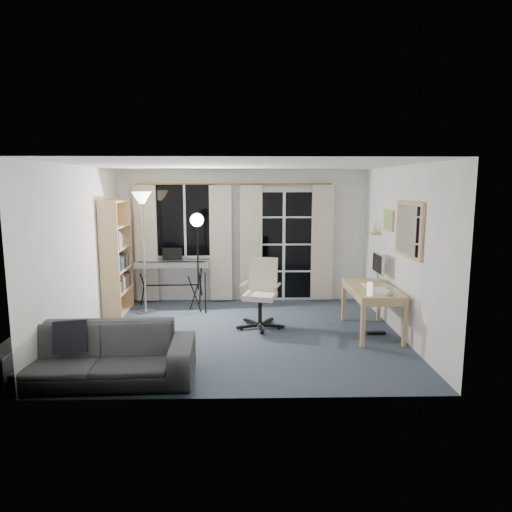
{
  "coord_description": "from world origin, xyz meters",
  "views": [
    {
      "loc": [
        0.05,
        -6.33,
        2.14
      ],
      "look_at": [
        0.2,
        0.35,
        1.09
      ],
      "focal_mm": 32.0,
      "sensor_mm": 36.0,
      "label": 1
    }
  ],
  "objects_px": {
    "bookshelf": "(114,260)",
    "torchiere_lamp": "(142,216)",
    "keyboard_piano": "(172,265)",
    "office_chair": "(262,286)",
    "mug": "(391,291)",
    "desk": "(372,293)",
    "studio_light": "(197,231)",
    "monitor": "(378,264)",
    "sofa": "(96,345)"
  },
  "relations": [
    {
      "from": "studio_light",
      "to": "desk",
      "type": "xyz_separation_m",
      "value": [
        2.62,
        -1.1,
        -0.78
      ]
    },
    {
      "from": "keyboard_piano",
      "to": "monitor",
      "type": "relative_size",
      "value": 2.7
    },
    {
      "from": "torchiere_lamp",
      "to": "monitor",
      "type": "xyz_separation_m",
      "value": [
        3.71,
        -0.65,
        -0.69
      ]
    },
    {
      "from": "keyboard_piano",
      "to": "desk",
      "type": "relative_size",
      "value": 1.04
    },
    {
      "from": "torchiere_lamp",
      "to": "sofa",
      "type": "xyz_separation_m",
      "value": [
        0.05,
        -2.69,
        -1.22
      ]
    },
    {
      "from": "sofa",
      "to": "mug",
      "type": "bearing_deg",
      "value": 14.81
    },
    {
      "from": "monitor",
      "to": "office_chair",
      "type": "bearing_deg",
      "value": -177.4
    },
    {
      "from": "studio_light",
      "to": "office_chair",
      "type": "bearing_deg",
      "value": -39.94
    },
    {
      "from": "bookshelf",
      "to": "desk",
      "type": "distance_m",
      "value": 4.16
    },
    {
      "from": "monitor",
      "to": "sofa",
      "type": "height_order",
      "value": "monitor"
    },
    {
      "from": "bookshelf",
      "to": "keyboard_piano",
      "type": "relative_size",
      "value": 1.44
    },
    {
      "from": "office_chair",
      "to": "mug",
      "type": "height_order",
      "value": "office_chair"
    },
    {
      "from": "keyboard_piano",
      "to": "desk",
      "type": "distance_m",
      "value": 3.56
    },
    {
      "from": "torchiere_lamp",
      "to": "mug",
      "type": "height_order",
      "value": "torchiere_lamp"
    },
    {
      "from": "studio_light",
      "to": "office_chair",
      "type": "height_order",
      "value": "studio_light"
    },
    {
      "from": "mug",
      "to": "desk",
      "type": "bearing_deg",
      "value": 101.31
    },
    {
      "from": "mug",
      "to": "sofa",
      "type": "distance_m",
      "value": 3.74
    },
    {
      "from": "bookshelf",
      "to": "sofa",
      "type": "height_order",
      "value": "bookshelf"
    },
    {
      "from": "torchiere_lamp",
      "to": "studio_light",
      "type": "relative_size",
      "value": 1.18
    },
    {
      "from": "sofa",
      "to": "monitor",
      "type": "bearing_deg",
      "value": 26.93
    },
    {
      "from": "torchiere_lamp",
      "to": "sofa",
      "type": "distance_m",
      "value": 2.95
    },
    {
      "from": "keyboard_piano",
      "to": "mug",
      "type": "bearing_deg",
      "value": -35.53
    },
    {
      "from": "desk",
      "to": "office_chair",
      "type": "bearing_deg",
      "value": 166.89
    },
    {
      "from": "keyboard_piano",
      "to": "office_chair",
      "type": "distance_m",
      "value": 2.03
    },
    {
      "from": "bookshelf",
      "to": "keyboard_piano",
      "type": "xyz_separation_m",
      "value": [
        0.85,
        0.55,
        -0.18
      ]
    },
    {
      "from": "office_chair",
      "to": "sofa",
      "type": "xyz_separation_m",
      "value": [
        -1.88,
        -1.96,
        -0.2
      ]
    },
    {
      "from": "torchiere_lamp",
      "to": "sofa",
      "type": "relative_size",
      "value": 0.96
    },
    {
      "from": "desk",
      "to": "monitor",
      "type": "bearing_deg",
      "value": 66.39
    },
    {
      "from": "monitor",
      "to": "studio_light",
      "type": "bearing_deg",
      "value": 167.05
    },
    {
      "from": "office_chair",
      "to": "mug",
      "type": "relative_size",
      "value": 9.41
    },
    {
      "from": "office_chair",
      "to": "monitor",
      "type": "xyz_separation_m",
      "value": [
        1.78,
        0.08,
        0.32
      ]
    },
    {
      "from": "torchiere_lamp",
      "to": "studio_light",
      "type": "height_order",
      "value": "torchiere_lamp"
    },
    {
      "from": "bookshelf",
      "to": "studio_light",
      "type": "relative_size",
      "value": 1.1
    },
    {
      "from": "keyboard_piano",
      "to": "mug",
      "type": "distance_m",
      "value": 3.9
    },
    {
      "from": "desk",
      "to": "torchiere_lamp",
      "type": "bearing_deg",
      "value": 162.63
    },
    {
      "from": "torchiere_lamp",
      "to": "monitor",
      "type": "distance_m",
      "value": 3.83
    },
    {
      "from": "monitor",
      "to": "sofa",
      "type": "xyz_separation_m",
      "value": [
        -3.66,
        -2.04,
        -0.52
      ]
    },
    {
      "from": "torchiere_lamp",
      "to": "office_chair",
      "type": "distance_m",
      "value": 2.3
    },
    {
      "from": "bookshelf",
      "to": "torchiere_lamp",
      "type": "bearing_deg",
      "value": -1.26
    },
    {
      "from": "torchiere_lamp",
      "to": "desk",
      "type": "distance_m",
      "value": 3.82
    },
    {
      "from": "bookshelf",
      "to": "torchiere_lamp",
      "type": "xyz_separation_m",
      "value": [
        0.49,
        -0.0,
        0.73
      ]
    },
    {
      "from": "studio_light",
      "to": "mug",
      "type": "height_order",
      "value": "studio_light"
    },
    {
      "from": "studio_light",
      "to": "sofa",
      "type": "distance_m",
      "value": 2.98
    },
    {
      "from": "keyboard_piano",
      "to": "studio_light",
      "type": "height_order",
      "value": "studio_light"
    },
    {
      "from": "torchiere_lamp",
      "to": "sofa",
      "type": "bearing_deg",
      "value": -88.98
    },
    {
      "from": "mug",
      "to": "sofa",
      "type": "bearing_deg",
      "value": -162.97
    },
    {
      "from": "bookshelf",
      "to": "monitor",
      "type": "bearing_deg",
      "value": -9.7
    },
    {
      "from": "mug",
      "to": "studio_light",
      "type": "bearing_deg",
      "value": 149.59
    },
    {
      "from": "studio_light",
      "to": "office_chair",
      "type": "xyz_separation_m",
      "value": [
        1.04,
        -0.73,
        -0.76
      ]
    },
    {
      "from": "bookshelf",
      "to": "mug",
      "type": "relative_size",
      "value": 17.09
    }
  ]
}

